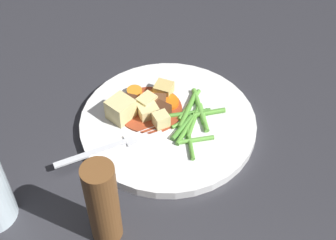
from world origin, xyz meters
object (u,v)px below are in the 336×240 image
Objects in this scene: meat_chunk_0 at (161,111)px; pepper_mill at (103,203)px; fork at (113,146)px; carrot_slice_1 at (155,97)px; carrot_slice_2 at (135,92)px; potato_chunk_2 at (161,120)px; carrot_slice_0 at (169,103)px; potato_chunk_4 at (121,109)px; carrot_slice_3 at (129,111)px; dinner_plate at (168,123)px; meat_chunk_1 at (129,101)px; potato_chunk_0 at (164,89)px; potato_chunk_3 at (147,111)px; meat_chunk_2 at (156,103)px; potato_chunk_1 at (147,103)px.

meat_chunk_0 is 0.22m from pepper_mill.
carrot_slice_1 is at bearing -102.96° from fork.
meat_chunk_0 is (-0.06, 0.03, 0.00)m from carrot_slice_2.
pepper_mill is (0.01, 0.20, 0.04)m from potato_chunk_2.
carrot_slice_0 is at bearing -97.94° from meat_chunk_0.
carrot_slice_0 is at bearing -141.45° from potato_chunk_4.
carrot_slice_1 is 1.08× the size of potato_chunk_2.
carrot_slice_1 is 0.97× the size of carrot_slice_3.
dinner_plate is at bearing -94.50° from pepper_mill.
carrot_slice_0 is 0.25× the size of pepper_mill.
carrot_slice_3 is 0.22m from pepper_mill.
pepper_mill reaches higher than carrot_slice_0.
meat_chunk_0 is 1.10× the size of meat_chunk_1.
carrot_slice_3 is 0.02m from meat_chunk_1.
potato_chunk_0 and potato_chunk_3 have the same top height.
potato_chunk_3 reaches higher than carrot_slice_0.
fork is (0.04, 0.10, -0.01)m from meat_chunk_2.
potato_chunk_2 reaches higher than meat_chunk_0.
pepper_mill is (-0.01, 0.23, 0.04)m from meat_chunk_2.
carrot_slice_0 is 0.25× the size of fork.
potato_chunk_4 is at bearing 49.74° from carrot_slice_3.
carrot_slice_3 is 0.95× the size of potato_chunk_0.
meat_chunk_1 is (0.03, 0.00, -0.00)m from potato_chunk_1.
potato_chunk_2 reaches higher than potato_chunk_0.
meat_chunk_2 is (-0.01, 0.02, 0.00)m from carrot_slice_1.
carrot_slice_2 is at bearing 20.26° from potato_chunk_0.
potato_chunk_4 is 0.07m from fork.
fork is 0.15m from pepper_mill.
carrot_slice_0 is 0.03m from meat_chunk_0.
fork is at bearing 70.24° from potato_chunk_3.
meat_chunk_1 reaches higher than carrot_slice_1.
dinner_plate is 0.03m from potato_chunk_2.
potato_chunk_1 is at bearing -39.99° from potato_chunk_2.
potato_chunk_0 is 0.92× the size of meat_chunk_2.
potato_chunk_0 reaches higher than fork.
meat_chunk_0 is at bearing 164.48° from potato_chunk_1.
potato_chunk_1 reaches higher than meat_chunk_0.
potato_chunk_1 is at bearing 31.79° from carrot_slice_0.
carrot_slice_3 is (-0.01, 0.05, -0.00)m from carrot_slice_2.
meat_chunk_0 reaches higher than carrot_slice_3.
dinner_plate is 0.04m from potato_chunk_3.
potato_chunk_2 is at bearing -130.76° from fork.
carrot_slice_1 is 0.92× the size of potato_chunk_0.
carrot_slice_2 reaches higher than dinner_plate.
potato_chunk_0 reaches higher than carrot_slice_2.
meat_chunk_2 is at bearing -45.38° from meat_chunk_0.
fork is (-0.01, 0.12, -0.00)m from carrot_slice_2.
potato_chunk_4 is 0.06m from meat_chunk_2.
potato_chunk_3 is 0.22× the size of fork.
potato_chunk_3 reaches higher than carrot_slice_1.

